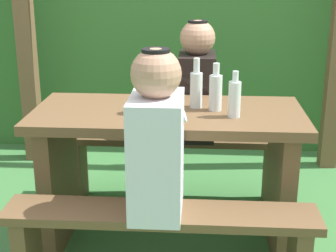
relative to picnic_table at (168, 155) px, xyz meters
The scene contains 12 objects.
ground_plane 0.52m from the picnic_table, ahead, with size 12.00×12.00×0.00m, color #3D773C.
hedge_backdrop 1.86m from the picnic_table, 90.00° to the left, with size 6.40×0.63×1.86m, color #356C2E.
pergola_post_left 1.76m from the picnic_table, 133.56° to the left, with size 0.12×0.12×2.19m, color brown.
picnic_table is the anchor object (origin of this frame).
bench_near 0.54m from the picnic_table, 90.00° to the right, with size 1.40×0.24×0.46m.
bench_far 0.54m from the picnic_table, 90.00° to the left, with size 1.40×0.24×0.46m.
person_white_shirt 0.57m from the picnic_table, 91.67° to the right, with size 0.25×0.35×0.72m.
person_black_coat 0.59m from the picnic_table, 74.31° to the left, with size 0.25×0.35×0.72m.
drinking_glass 0.34m from the picnic_table, 156.09° to the right, with size 0.07×0.07×0.09m, color silver.
bottle_left 0.49m from the picnic_table, 16.13° to the right, with size 0.06×0.06×0.23m.
bottle_right 0.39m from the picnic_table, 24.78° to the left, with size 0.07×0.07×0.26m.
bottle_center 0.43m from the picnic_table, ahead, with size 0.07×0.07×0.25m.
Camera 1 is at (0.17, -2.51, 1.51)m, focal length 54.28 mm.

